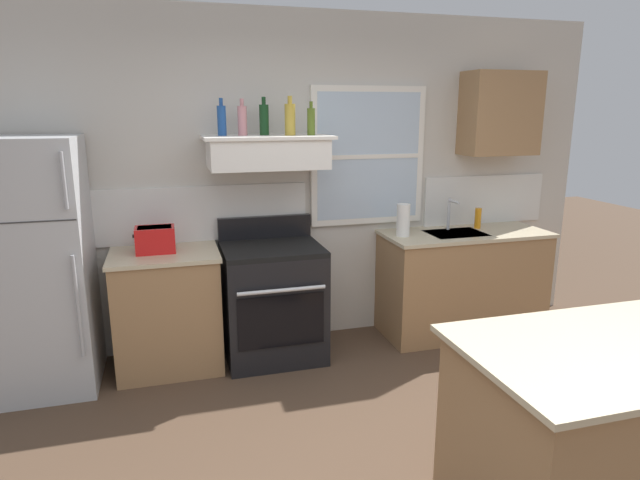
% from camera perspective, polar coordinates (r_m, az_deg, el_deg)
% --- Properties ---
extents(back_wall, '(5.40, 0.11, 2.70)m').
position_cam_1_polar(back_wall, '(4.49, -2.60, 6.19)').
color(back_wall, beige).
rests_on(back_wall, ground_plane).
extents(refrigerator, '(0.70, 0.72, 1.77)m').
position_cam_1_polar(refrigerator, '(4.19, -27.85, -2.53)').
color(refrigerator, '#B7BABC').
rests_on(refrigerator, ground_plane).
extents(counter_left_of_stove, '(0.79, 0.63, 0.91)m').
position_cam_1_polar(counter_left_of_stove, '(4.28, -15.78, -7.13)').
color(counter_left_of_stove, '#9E754C').
rests_on(counter_left_of_stove, ground_plane).
extents(toaster, '(0.30, 0.20, 0.19)m').
position_cam_1_polar(toaster, '(4.14, -17.03, 0.09)').
color(toaster, red).
rests_on(toaster, counter_left_of_stove).
extents(stove_range, '(0.76, 0.69, 1.09)m').
position_cam_1_polar(stove_range, '(4.30, -5.01, -6.40)').
color(stove_range, black).
rests_on(stove_range, ground_plane).
extents(range_hood_shelf, '(0.96, 0.52, 0.24)m').
position_cam_1_polar(range_hood_shelf, '(4.15, -5.61, 9.28)').
color(range_hood_shelf, white).
extents(bottle_blue_liqueur, '(0.07, 0.07, 0.27)m').
position_cam_1_polar(bottle_blue_liqueur, '(4.13, -10.36, 12.38)').
color(bottle_blue_liqueur, '#1E478C').
rests_on(bottle_blue_liqueur, range_hood_shelf).
extents(bottle_rose_pink, '(0.07, 0.07, 0.27)m').
position_cam_1_polar(bottle_rose_pink, '(4.16, -8.22, 12.45)').
color(bottle_rose_pink, '#C67F84').
rests_on(bottle_rose_pink, range_hood_shelf).
extents(bottle_dark_green_wine, '(0.07, 0.07, 0.28)m').
position_cam_1_polar(bottle_dark_green_wine, '(4.19, -5.93, 12.60)').
color(bottle_dark_green_wine, '#143819').
rests_on(bottle_dark_green_wine, range_hood_shelf).
extents(bottle_champagne_gold_foil, '(0.08, 0.08, 0.29)m').
position_cam_1_polar(bottle_champagne_gold_foil, '(4.14, -3.19, 12.67)').
color(bottle_champagne_gold_foil, '#B29333').
rests_on(bottle_champagne_gold_foil, range_hood_shelf).
extents(bottle_olive_oil_square, '(0.06, 0.06, 0.25)m').
position_cam_1_polar(bottle_olive_oil_square, '(4.15, -0.94, 12.46)').
color(bottle_olive_oil_square, '#4C601E').
rests_on(bottle_olive_oil_square, range_hood_shelf).
extents(counter_right_with_sink, '(1.43, 0.63, 0.91)m').
position_cam_1_polar(counter_right_with_sink, '(4.92, 14.77, -4.29)').
color(counter_right_with_sink, '#9E754C').
rests_on(counter_right_with_sink, ground_plane).
extents(sink_faucet, '(0.03, 0.17, 0.28)m').
position_cam_1_polar(sink_faucet, '(4.80, 13.61, 3.06)').
color(sink_faucet, silver).
rests_on(sink_faucet, counter_right_with_sink).
extents(paper_towel_roll, '(0.11, 0.11, 0.27)m').
position_cam_1_polar(paper_towel_roll, '(4.51, 8.79, 2.09)').
color(paper_towel_roll, white).
rests_on(paper_towel_roll, counter_right_with_sink).
extents(dish_soap_bottle, '(0.06, 0.06, 0.18)m').
position_cam_1_polar(dish_soap_bottle, '(4.96, 16.36, 2.23)').
color(dish_soap_bottle, orange).
rests_on(dish_soap_bottle, counter_right_with_sink).
extents(kitchen_island, '(1.40, 0.90, 0.91)m').
position_cam_1_polar(kitchen_island, '(2.99, 28.03, -17.74)').
color(kitchen_island, '#9E754C').
rests_on(kitchen_island, ground_plane).
extents(upper_cabinet_right, '(0.64, 0.32, 0.70)m').
position_cam_1_polar(upper_cabinet_right, '(5.00, 18.51, 12.56)').
color(upper_cabinet_right, '#9E754C').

